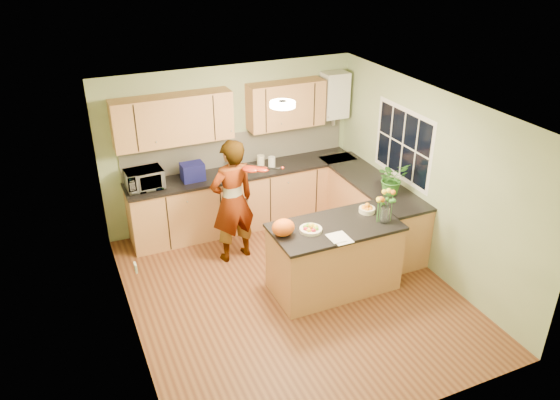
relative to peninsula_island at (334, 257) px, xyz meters
name	(u,v)px	position (x,y,z in m)	size (l,w,h in m)	color
floor	(291,292)	(-0.55, 0.11, -0.47)	(4.50, 4.50, 0.00)	#592D19
ceiling	(294,108)	(-0.55, 0.11, 2.03)	(4.00, 4.50, 0.02)	silver
wall_back	(231,146)	(-0.55, 2.36, 0.78)	(4.00, 0.02, 2.50)	gray
wall_front	(401,318)	(-0.55, -2.14, 0.78)	(4.00, 0.02, 2.50)	gray
wall_left	(124,243)	(-2.55, 0.11, 0.78)	(0.02, 4.50, 2.50)	gray
wall_right	(427,180)	(1.45, 0.11, 0.78)	(0.02, 4.50, 2.50)	gray
back_counter	(245,198)	(-0.45, 2.06, 0.00)	(3.64, 0.62, 0.94)	#B27447
right_counter	(370,208)	(1.15, 0.96, 0.00)	(0.62, 2.24, 0.94)	#B27447
splashback	(238,148)	(-0.45, 2.35, 0.73)	(3.60, 0.02, 0.52)	beige
upper_cabinets	(222,113)	(-0.73, 2.19, 1.38)	(3.20, 0.34, 0.70)	#B27447
boiler	(335,95)	(1.15, 2.20, 1.43)	(0.40, 0.30, 0.86)	white
window_right	(403,144)	(1.44, 0.71, 1.08)	(0.01, 1.30, 1.05)	white
light_switch	(136,268)	(-2.54, -0.49, 0.83)	(0.02, 0.09, 0.09)	white
ceiling_lamp	(283,104)	(-0.55, 0.41, 1.99)	(0.30, 0.30, 0.07)	#FFEABF
peninsula_island	(334,257)	(0.00, 0.00, 0.00)	(1.64, 0.84, 0.94)	#B27447
fruit_dish	(311,228)	(-0.35, 0.00, 0.51)	(0.28, 0.28, 0.10)	#F3E9C3
orange_bowl	(367,208)	(0.55, 0.15, 0.52)	(0.21, 0.21, 0.12)	#F3E9C3
flower_vase	(386,200)	(0.60, -0.18, 0.79)	(0.26, 0.26, 0.49)	silver
orange_bag	(283,227)	(-0.70, 0.05, 0.57)	(0.28, 0.24, 0.21)	#E55B12
papers	(340,238)	(-0.10, -0.30, 0.47)	(0.22, 0.30, 0.01)	white
violinist	(232,201)	(-0.94, 1.22, 0.43)	(0.66, 0.43, 1.80)	tan
violin	(251,169)	(-0.74, 1.00, 0.97)	(0.58, 0.23, 0.12)	#4F0A04
microwave	(144,179)	(-1.97, 2.04, 0.61)	(0.52, 0.35, 0.29)	white
blue_box	(193,172)	(-1.26, 2.05, 0.60)	(0.33, 0.24, 0.26)	navy
kettle	(236,164)	(-0.59, 2.06, 0.60)	(0.17, 0.17, 0.33)	silver
jar_cream	(261,161)	(-0.16, 2.11, 0.56)	(0.12, 0.12, 0.18)	#F3E9C3
jar_white	(272,162)	(-0.02, 2.01, 0.55)	(0.11, 0.11, 0.17)	white
potted_plant	(392,178)	(1.15, 0.49, 0.70)	(0.42, 0.37, 0.47)	#327326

